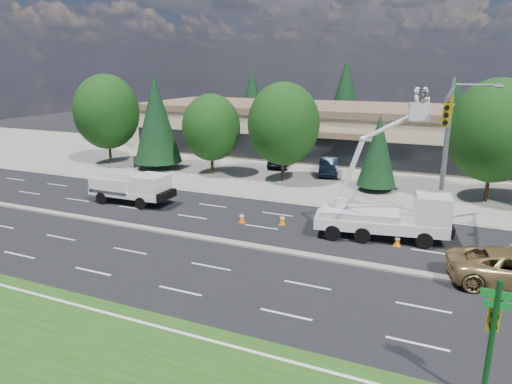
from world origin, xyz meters
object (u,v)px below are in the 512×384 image
at_px(bucket_truck, 392,209).
at_px(street_sign_pole, 492,330).
at_px(utility_pickup, 135,191).
at_px(signal_mast, 448,131).

bearing_deg(bucket_truck, street_sign_pole, -80.71).
xyz_separation_m(street_sign_pole, bucket_truck, (-4.40, 12.71, -0.63)).
distance_m(street_sign_pole, utility_pickup, 25.73).
relative_size(signal_mast, bucket_truck, 1.18).
height_order(utility_pickup, bucket_truck, bucket_truck).
distance_m(signal_mast, street_sign_pole, 15.99).
xyz_separation_m(utility_pickup, bucket_truck, (17.98, 0.10, 0.88)).
height_order(street_sign_pole, utility_pickup, street_sign_pole).
relative_size(utility_pickup, bucket_truck, 0.69).
xyz_separation_m(signal_mast, street_sign_pole, (1.97, -15.45, -3.61)).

